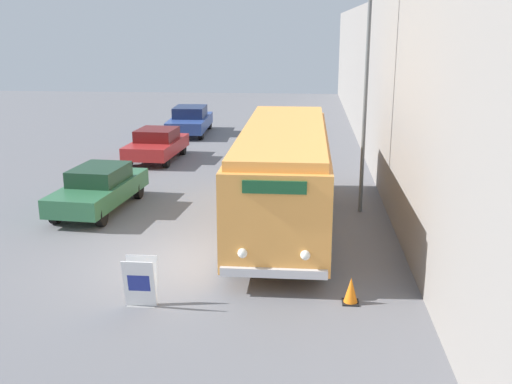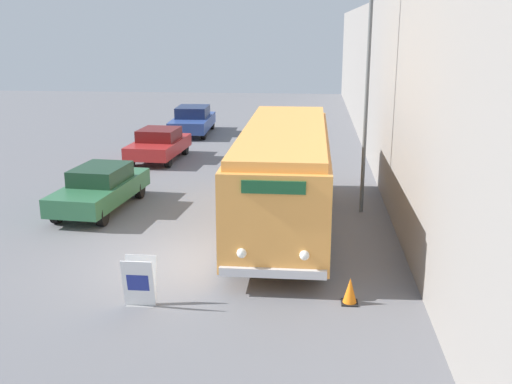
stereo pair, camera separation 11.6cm
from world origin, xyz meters
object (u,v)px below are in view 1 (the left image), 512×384
at_px(sign_board, 140,283).
at_px(traffic_cone, 351,291).
at_px(vintage_bus, 284,172).
at_px(streetlamp, 367,57).
at_px(parked_car_mid, 157,144).
at_px(parked_car_far, 190,120).
at_px(parked_car_near, 99,188).

bearing_deg(sign_board, traffic_cone, 6.54).
bearing_deg(vintage_bus, traffic_cone, -71.47).
xyz_separation_m(streetlamp, parked_car_mid, (-8.43, 7.00, -4.17)).
bearing_deg(parked_car_mid, vintage_bus, -51.87).
height_order(sign_board, traffic_cone, sign_board).
height_order(parked_car_mid, traffic_cone, parked_car_mid).
bearing_deg(parked_car_far, parked_car_mid, -93.36).
bearing_deg(sign_board, streetlamp, 54.33).
relative_size(sign_board, parked_car_near, 0.24).
distance_m(sign_board, streetlamp, 9.97).
bearing_deg(streetlamp, parked_car_near, -176.25).
height_order(parked_car_near, parked_car_mid, parked_car_near).
relative_size(vintage_bus, parked_car_mid, 2.34).
bearing_deg(traffic_cone, sign_board, -173.46).
xyz_separation_m(parked_car_near, parked_car_mid, (0.01, 7.55, -0.01)).
height_order(parked_car_mid, parked_car_far, parked_car_far).
relative_size(parked_car_far, traffic_cone, 8.08).
relative_size(sign_board, traffic_cone, 1.84).
xyz_separation_m(sign_board, parked_car_far, (-3.03, 21.08, 0.24)).
bearing_deg(parked_car_near, streetlamp, 8.73).
height_order(streetlamp, traffic_cone, streetlamp).
bearing_deg(sign_board, parked_car_mid, 102.66).
bearing_deg(parked_car_mid, parked_car_far, 92.15).
xyz_separation_m(vintage_bus, streetlamp, (2.43, 1.74, 3.20)).
height_order(vintage_bus, parked_car_near, vintage_bus).
height_order(parked_car_far, traffic_cone, parked_car_far).
height_order(sign_board, parked_car_mid, parked_car_mid).
relative_size(vintage_bus, parked_car_near, 2.12).
distance_m(vintage_bus, parked_car_near, 6.20).
bearing_deg(parked_car_far, parked_car_near, -92.59).
distance_m(sign_board, parked_car_far, 21.29).
distance_m(vintage_bus, traffic_cone, 5.48).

